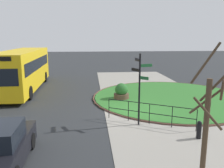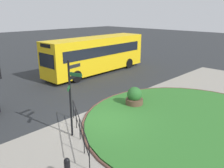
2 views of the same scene
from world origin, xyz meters
name	(u,v)px [view 1 (image 1 of 2)]	position (x,y,z in m)	size (l,w,h in m)	color
ground	(132,112)	(0.00, 0.00, 0.00)	(120.00, 120.00, 0.00)	#282B2D
sidewalk_paving	(168,111)	(0.00, -2.18, 0.01)	(32.00, 7.65, 0.02)	gray
grass_island	(171,97)	(3.14, -3.41, 0.05)	(11.19, 11.19, 0.10)	#2D6B28
grass_kerb_ring	(171,97)	(3.14, -3.41, 0.06)	(11.50, 11.50, 0.11)	brown
signpost_directional	(140,83)	(-1.91, 0.01, 2.16)	(1.07, 0.95, 3.63)	black
bollard_foreground	(199,130)	(-3.86, -2.25, 0.42)	(0.21, 0.21, 0.83)	black
railing_grass_edge	(149,111)	(-1.94, -0.52, 0.70)	(2.29, 4.00, 1.10)	black
bus_yellow	(23,69)	(6.89, 8.05, 1.78)	(10.83, 2.81, 3.32)	yellow
planter_near_signpost	(121,92)	(2.95, 0.28, 0.53)	(1.08, 1.08, 1.19)	brown
street_tree_bare	(207,117)	(-6.42, -1.18, 1.93)	(1.22, 1.20, 4.25)	#423323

